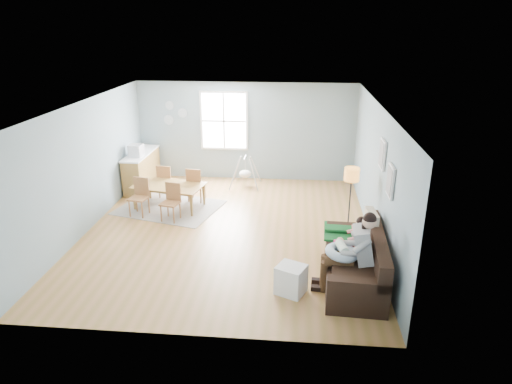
# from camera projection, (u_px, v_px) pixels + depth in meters

# --- Properties ---
(room) EXTENTS (8.40, 9.40, 3.90)m
(room) POSITION_uv_depth(u_px,v_px,m) (226.00, 119.00, 8.94)
(room) COLOR #A4773A
(window) EXTENTS (1.32, 0.08, 1.62)m
(window) POSITION_uv_depth(u_px,v_px,m) (224.00, 121.00, 12.49)
(window) COLOR white
(window) RESTS_ON room
(pictures) EXTENTS (0.05, 1.34, 0.74)m
(pictures) POSITION_uv_depth(u_px,v_px,m) (386.00, 167.00, 7.92)
(pictures) COLOR white
(pictures) RESTS_ON room
(wall_plates) EXTENTS (0.67, 0.02, 0.66)m
(wall_plates) POSITION_uv_depth(u_px,v_px,m) (174.00, 113.00, 12.56)
(wall_plates) COLOR #91A2AE
(wall_plates) RESTS_ON room
(sofa) EXTENTS (1.06, 2.25, 0.89)m
(sofa) POSITION_uv_depth(u_px,v_px,m) (358.00, 264.00, 7.82)
(sofa) COLOR black
(sofa) RESTS_ON room
(green_throw) EXTENTS (1.05, 0.87, 0.04)m
(green_throw) POSITION_uv_depth(u_px,v_px,m) (352.00, 232.00, 8.42)
(green_throw) COLOR #166129
(green_throw) RESTS_ON sofa
(beige_pillow) EXTENTS (0.19, 0.54, 0.52)m
(beige_pillow) POSITION_uv_depth(u_px,v_px,m) (371.00, 225.00, 8.15)
(beige_pillow) COLOR #BCA78F
(beige_pillow) RESTS_ON sofa
(father) EXTENTS (1.01, 0.48, 1.42)m
(father) POSITION_uv_depth(u_px,v_px,m) (352.00, 249.00, 7.39)
(father) COLOR gray
(father) RESTS_ON sofa
(nursing_pillow) EXTENTS (0.60, 0.59, 0.22)m
(nursing_pillow) POSITION_uv_depth(u_px,v_px,m) (342.00, 253.00, 7.44)
(nursing_pillow) COLOR silver
(nursing_pillow) RESTS_ON father
(infant) EXTENTS (0.21, 0.42, 0.15)m
(infant) POSITION_uv_depth(u_px,v_px,m) (342.00, 246.00, 7.44)
(infant) COLOR silver
(infant) RESTS_ON nursing_pillow
(toddler) EXTENTS (0.57, 0.29, 0.88)m
(toddler) POSITION_uv_depth(u_px,v_px,m) (354.00, 236.00, 7.87)
(toddler) COLOR silver
(toddler) RESTS_ON sofa
(floor_lamp) EXTENTS (0.30, 0.30, 1.50)m
(floor_lamp) POSITION_uv_depth(u_px,v_px,m) (351.00, 180.00, 9.11)
(floor_lamp) COLOR black
(floor_lamp) RESTS_ON room
(storage_cube) EXTENTS (0.57, 0.54, 0.49)m
(storage_cube) POSITION_uv_depth(u_px,v_px,m) (290.00, 279.00, 7.49)
(storage_cube) COLOR white
(storage_cube) RESTS_ON room
(rug) EXTENTS (2.65, 2.26, 0.01)m
(rug) POSITION_uv_depth(u_px,v_px,m) (170.00, 207.00, 11.00)
(rug) COLOR gray
(rug) RESTS_ON room
(dining_table) EXTENTS (1.77, 1.20, 0.57)m
(dining_table) POSITION_uv_depth(u_px,v_px,m) (169.00, 197.00, 10.90)
(dining_table) COLOR olive
(dining_table) RESTS_ON rug
(chair_sw) EXTENTS (0.46, 0.46, 0.87)m
(chair_sw) POSITION_uv_depth(u_px,v_px,m) (140.00, 194.00, 10.46)
(chair_sw) COLOR brown
(chair_sw) RESTS_ON rug
(chair_se) EXTENTS (0.46, 0.46, 0.85)m
(chair_se) POSITION_uv_depth(u_px,v_px,m) (171.00, 200.00, 10.20)
(chair_se) COLOR brown
(chair_se) RESTS_ON rug
(chair_nw) EXTENTS (0.45, 0.45, 0.87)m
(chair_nw) POSITION_uv_depth(u_px,v_px,m) (166.00, 179.00, 11.45)
(chair_nw) COLOR brown
(chair_nw) RESTS_ON rug
(chair_ne) EXTENTS (0.45, 0.45, 0.88)m
(chair_ne) POSITION_uv_depth(u_px,v_px,m) (195.00, 183.00, 11.18)
(chair_ne) COLOR brown
(chair_ne) RESTS_ON rug
(counter) EXTENTS (0.53, 1.73, 0.96)m
(counter) POSITION_uv_depth(u_px,v_px,m) (142.00, 170.00, 12.19)
(counter) COLOR olive
(counter) RESTS_ON room
(monitor) EXTENTS (0.36, 0.34, 0.31)m
(monitor) POSITION_uv_depth(u_px,v_px,m) (136.00, 150.00, 11.66)
(monitor) COLOR silver
(monitor) RESTS_ON counter
(baby_swing) EXTENTS (0.81, 0.82, 0.82)m
(baby_swing) POSITION_uv_depth(u_px,v_px,m) (245.00, 173.00, 12.30)
(baby_swing) COLOR silver
(baby_swing) RESTS_ON room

